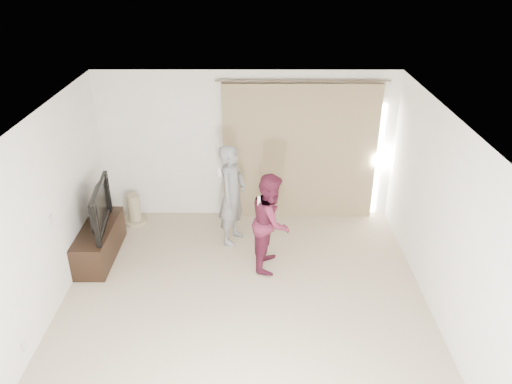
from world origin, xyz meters
TOP-DOWN VIEW (x-y plane):
  - floor at (0.00, 0.00)m, footprint 5.50×5.50m
  - wall_back at (0.00, 2.75)m, footprint 5.00×0.04m
  - wall_left at (-2.50, -0.00)m, footprint 0.04×5.50m
  - ceiling at (0.00, 0.00)m, footprint 5.00×5.50m
  - curtain at (0.91, 2.68)m, footprint 2.80×0.11m
  - tv_console at (-2.27, 1.35)m, footprint 0.47×1.36m
  - tv at (-2.27, 1.35)m, footprint 0.30×1.19m
  - scratching_post at (-1.96, 2.40)m, footprint 0.40×0.40m
  - person_man at (-0.22, 1.83)m, footprint 0.59×0.71m
  - person_woman at (0.38, 1.14)m, footprint 0.68×0.81m

SIDE VIEW (x-z plane):
  - floor at x=0.00m, z-range 0.00..0.00m
  - scratching_post at x=-1.96m, z-range -0.05..0.48m
  - tv_console at x=-2.27m, z-range 0.00..0.52m
  - person_woman at x=0.38m, z-range 0.00..1.51m
  - person_man at x=-0.22m, z-range 0.00..1.67m
  - tv at x=-2.27m, z-range 0.52..1.20m
  - curtain at x=0.91m, z-range -0.02..2.43m
  - wall_left at x=-2.50m, z-range 0.00..2.60m
  - wall_back at x=0.00m, z-range 0.00..2.60m
  - ceiling at x=0.00m, z-range 2.60..2.60m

